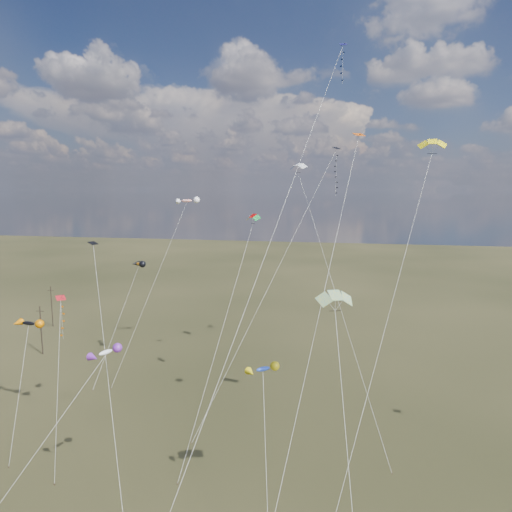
% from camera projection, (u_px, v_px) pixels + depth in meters
% --- Properties ---
extents(ground, '(400.00, 400.00, 0.00)m').
position_uv_depth(ground, '(214.00, 512.00, 38.01)').
color(ground, black).
rests_on(ground, ground).
extents(utility_pole_near, '(1.40, 0.20, 8.00)m').
position_uv_depth(utility_pole_near, '(41.00, 330.00, 73.94)').
color(utility_pole_near, black).
rests_on(utility_pole_near, ground).
extents(utility_pole_far, '(1.40, 0.20, 8.00)m').
position_uv_depth(utility_pole_far, '(52.00, 306.00, 89.08)').
color(utility_pole_far, black).
rests_on(utility_pole_far, ground).
extents(diamond_black_high, '(14.52, 24.85, 32.62)m').
position_uv_depth(diamond_black_high, '(330.00, 182.00, 63.62)').
color(diamond_black_high, black).
rests_on(diamond_black_high, ground).
extents(diamond_navy_tall, '(11.63, 33.36, 42.08)m').
position_uv_depth(diamond_navy_tall, '(328.00, 100.00, 45.90)').
color(diamond_navy_tall, '#0B0A4A').
rests_on(diamond_navy_tall, ground).
extents(diamond_black_mid, '(10.10, 13.90, 21.42)m').
position_uv_depth(diamond_black_mid, '(101.00, 317.00, 42.29)').
color(diamond_black_mid, black).
rests_on(diamond_black_mid, ground).
extents(diamond_red_low, '(4.58, 8.88, 15.53)m').
position_uv_depth(diamond_red_low, '(62.00, 324.00, 47.98)').
color(diamond_red_low, '#AC131C').
rests_on(diamond_red_low, ground).
extents(diamond_orange_center, '(6.60, 20.32, 31.55)m').
position_uv_depth(diamond_orange_center, '(333.00, 251.00, 35.67)').
color(diamond_orange_center, '#C44907').
rests_on(diamond_orange_center, ground).
extents(parafoil_yellow, '(10.02, 18.09, 31.42)m').
position_uv_depth(parafoil_yellow, '(432.00, 144.00, 40.19)').
color(parafoil_yellow, yellow).
rests_on(parafoil_yellow, ground).
extents(parafoil_blue_white, '(13.02, 23.18, 30.61)m').
position_uv_depth(parafoil_blue_white, '(299.00, 166.00, 62.17)').
color(parafoil_blue_white, blue).
rests_on(parafoil_blue_white, ground).
extents(parafoil_striped, '(4.00, 12.85, 20.09)m').
position_uv_depth(parafoil_striped, '(336.00, 296.00, 31.15)').
color(parafoil_striped, yellow).
rests_on(parafoil_striped, ground).
extents(parafoil_tricolor, '(4.73, 17.99, 24.09)m').
position_uv_depth(parafoil_tricolor, '(253.00, 217.00, 53.70)').
color(parafoil_tricolor, yellow).
rests_on(parafoil_tricolor, ground).
extents(novelty_black_orange, '(5.88, 9.97, 11.98)m').
position_uv_depth(novelty_black_orange, '(28.00, 324.00, 52.12)').
color(novelty_black_orange, black).
rests_on(novelty_black_orange, ground).
extents(novelty_orange_black, '(4.03, 11.06, 16.29)m').
position_uv_depth(novelty_orange_black, '(139.00, 264.00, 67.61)').
color(novelty_orange_black, orange).
rests_on(novelty_orange_black, ground).
extents(novelty_white_purple, '(8.35, 10.61, 13.77)m').
position_uv_depth(novelty_white_purple, '(105.00, 353.00, 37.44)').
color(novelty_white_purple, white).
rests_on(novelty_white_purple, ground).
extents(novelty_redwhite_stripe, '(8.51, 13.60, 25.52)m').
position_uv_depth(novelty_redwhite_stripe, '(187.00, 201.00, 68.94)').
color(novelty_redwhite_stripe, red).
rests_on(novelty_redwhite_stripe, ground).
extents(novelty_blue_yellow, '(3.20, 8.90, 12.94)m').
position_uv_depth(novelty_blue_yellow, '(263.00, 370.00, 36.03)').
color(novelty_blue_yellow, blue).
rests_on(novelty_blue_yellow, ground).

